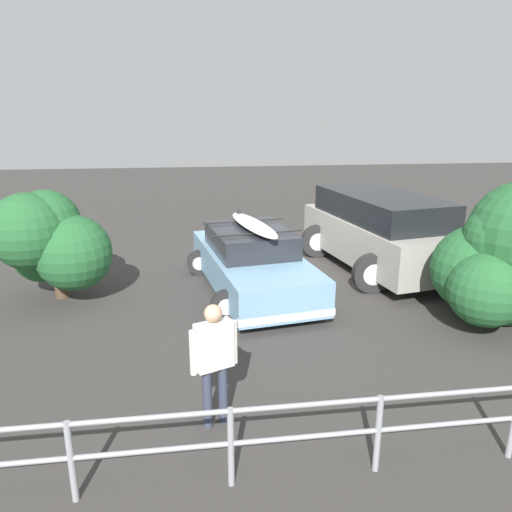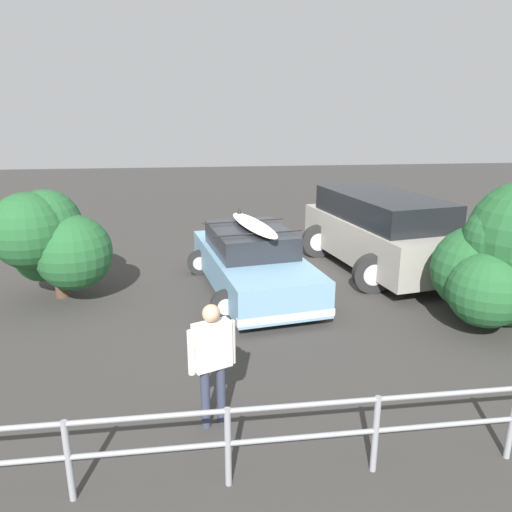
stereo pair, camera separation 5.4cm
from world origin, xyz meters
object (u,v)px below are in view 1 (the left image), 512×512
bush_near_left (49,238)px  bush_near_right (502,261)px  sedan_car (252,262)px  person_bystander (214,354)px  suv_car (380,230)px

bush_near_left → bush_near_right: bush_near_right is taller
sedan_car → person_bystander: size_ratio=2.90×
bush_near_right → suv_car: bearing=-73.9°
person_bystander → bush_near_left: 5.61m
suv_car → person_bystander: bearing=54.0°
bush_near_left → bush_near_right: bearing=164.7°
suv_car → person_bystander: size_ratio=3.08×
person_bystander → bush_near_right: 5.70m
suv_car → person_bystander: (4.19, 5.78, 0.01)m
suv_car → sedan_car: bearing=19.0°
bush_near_right → person_bystander: bearing=24.8°
suv_car → bush_near_right: bush_near_right is taller
suv_car → bush_near_left: bearing=8.7°
bush_near_left → sedan_car: bearing=-179.8°
suv_car → bush_near_left: size_ratio=2.18×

